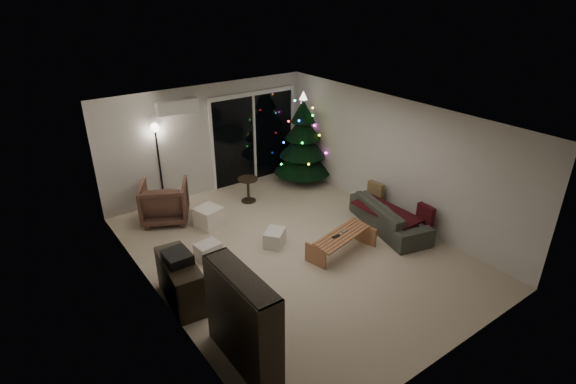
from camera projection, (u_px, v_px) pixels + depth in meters
name	position (u px, v px, depth m)	size (l,w,h in m)	color
room	(268.00, 169.00, 9.20)	(6.50, 7.51, 2.60)	beige
bookshelf	(231.00, 325.00, 5.54)	(0.34, 1.34, 1.34)	black
media_cabinet	(180.00, 281.00, 6.86)	(0.43, 1.15, 0.72)	black
stereo	(177.00, 257.00, 6.67)	(0.36, 0.43, 0.15)	black
armchair	(165.00, 202.00, 9.17)	(0.90, 0.93, 0.84)	#492B1F
ottoman	(209.00, 217.00, 9.02)	(0.46, 0.46, 0.41)	white
cardboard_box_a	(208.00, 251.00, 8.01)	(0.42, 0.32, 0.30)	silver
cardboard_box_b	(275.00, 238.00, 8.40)	(0.44, 0.33, 0.31)	silver
side_table	(248.00, 190.00, 10.03)	(0.45, 0.45, 0.56)	black
floor_lamp	(160.00, 166.00, 9.65)	(0.29, 0.29, 1.79)	black
sofa	(390.00, 215.00, 8.93)	(1.93, 0.75, 0.56)	#555A4E
sofa_throw	(387.00, 211.00, 8.83)	(0.60, 1.39, 0.05)	#4C0F14
cushion_a	(376.00, 191.00, 9.44)	(0.11, 0.37, 0.37)	olive
cushion_b	(426.00, 214.00, 8.49)	(0.11, 0.37, 0.37)	#4C0F14
coffee_table	(342.00, 244.00, 8.12)	(1.28, 0.45, 0.40)	#A26748
remote_a	(336.00, 236.00, 7.95)	(0.16, 0.05, 0.02)	black
remote_b	(345.00, 231.00, 8.12)	(0.15, 0.04, 0.02)	slate
christmas_tree	(303.00, 138.00, 10.69)	(1.38, 1.38, 2.23)	black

